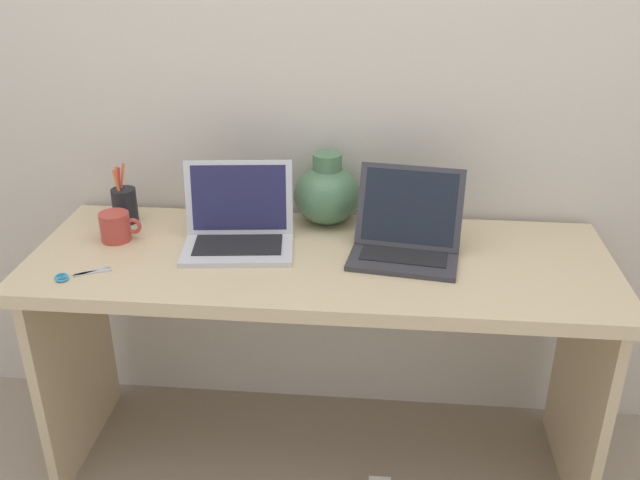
{
  "coord_description": "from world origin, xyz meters",
  "views": [
    {
      "loc": [
        0.16,
        -1.75,
        1.65
      ],
      "look_at": [
        0.0,
        0.0,
        0.8
      ],
      "focal_mm": 38.89,
      "sensor_mm": 36.0,
      "label": 1
    }
  ],
  "objects_px": {
    "laptop_left": "(239,224)",
    "laptop_right": "(407,232)",
    "pen_cup": "(125,205)",
    "green_vase": "(327,193)",
    "coffee_mug": "(116,227)",
    "scissors": "(73,276)"
  },
  "relations": [
    {
      "from": "laptop_right",
      "to": "green_vase",
      "type": "bearing_deg",
      "value": 142.09
    },
    {
      "from": "laptop_right",
      "to": "scissors",
      "type": "xyz_separation_m",
      "value": [
        -0.9,
        -0.23,
        -0.06
      ]
    },
    {
      "from": "laptop_left",
      "to": "pen_cup",
      "type": "distance_m",
      "value": 0.41
    },
    {
      "from": "scissors",
      "to": "laptop_right",
      "type": "bearing_deg",
      "value": 14.67
    },
    {
      "from": "laptop_left",
      "to": "green_vase",
      "type": "bearing_deg",
      "value": 36.3
    },
    {
      "from": "scissors",
      "to": "pen_cup",
      "type": "bearing_deg",
      "value": 87.08
    },
    {
      "from": "pen_cup",
      "to": "coffee_mug",
      "type": "bearing_deg",
      "value": -81.74
    },
    {
      "from": "laptop_right",
      "to": "pen_cup",
      "type": "relative_size",
      "value": 1.78
    },
    {
      "from": "scissors",
      "to": "laptop_left",
      "type": "bearing_deg",
      "value": 31.08
    },
    {
      "from": "pen_cup",
      "to": "green_vase",
      "type": "bearing_deg",
      "value": 5.08
    },
    {
      "from": "coffee_mug",
      "to": "pen_cup",
      "type": "relative_size",
      "value": 0.67
    },
    {
      "from": "laptop_right",
      "to": "green_vase",
      "type": "height_order",
      "value": "laptop_right"
    },
    {
      "from": "laptop_left",
      "to": "scissors",
      "type": "distance_m",
      "value": 0.48
    },
    {
      "from": "laptop_left",
      "to": "laptop_right",
      "type": "relative_size",
      "value": 1.02
    },
    {
      "from": "scissors",
      "to": "green_vase",
      "type": "bearing_deg",
      "value": 33.12
    },
    {
      "from": "laptop_right",
      "to": "pen_cup",
      "type": "bearing_deg",
      "value": 171.31
    },
    {
      "from": "pen_cup",
      "to": "scissors",
      "type": "bearing_deg",
      "value": -92.92
    },
    {
      "from": "laptop_left",
      "to": "laptop_right",
      "type": "distance_m",
      "value": 0.49
    },
    {
      "from": "scissors",
      "to": "coffee_mug",
      "type": "bearing_deg",
      "value": 80.67
    },
    {
      "from": "coffee_mug",
      "to": "laptop_right",
      "type": "bearing_deg",
      "value": 0.06
    },
    {
      "from": "green_vase",
      "to": "pen_cup",
      "type": "relative_size",
      "value": 1.21
    },
    {
      "from": "laptop_right",
      "to": "green_vase",
      "type": "xyz_separation_m",
      "value": [
        -0.24,
        0.19,
        0.04
      ]
    }
  ]
}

